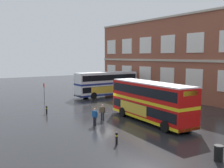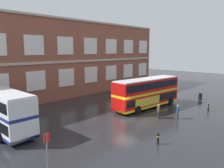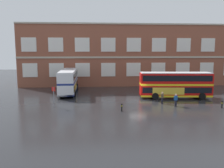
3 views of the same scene
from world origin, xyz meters
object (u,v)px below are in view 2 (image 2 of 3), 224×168
object	(u,v)px
waiting_passenger	(178,111)
safety_bollard_west	(158,139)
second_passenger	(159,111)
station_litter_bin	(200,96)
double_decker_middle	(147,92)
bus_stand_flag	(47,149)
safety_bollard_east	(208,108)

from	to	relation	value
waiting_passenger	safety_bollard_west	size ratio (longest dim) A/B	1.79
second_passenger	station_litter_bin	size ratio (longest dim) A/B	1.65
double_decker_middle	second_passenger	world-z (taller)	double_decker_middle
bus_stand_flag	safety_bollard_west	distance (m)	9.24
safety_bollard_west	bus_stand_flag	bearing A→B (deg)	161.56
safety_bollard_east	waiting_passenger	bearing A→B (deg)	165.83
waiting_passenger	safety_bollard_east	distance (m)	5.88
station_litter_bin	double_decker_middle	bearing A→B (deg)	161.36
station_litter_bin	safety_bollard_west	world-z (taller)	station_litter_bin
second_passenger	bus_stand_flag	size ratio (longest dim) A/B	0.63
second_passenger	bus_stand_flag	distance (m)	14.94
double_decker_middle	waiting_passenger	xyz separation A→B (m)	(-1.83, -5.54, -1.22)
waiting_passenger	station_litter_bin	size ratio (longest dim) A/B	1.65
safety_bollard_west	second_passenger	bearing A→B (deg)	31.17
second_passenger	station_litter_bin	bearing A→B (deg)	1.61
double_decker_middle	safety_bollard_east	distance (m)	8.14
safety_bollard_east	bus_stand_flag	bearing A→B (deg)	173.98
double_decker_middle	bus_stand_flag	distance (m)	18.67
second_passenger	safety_bollard_east	size ratio (longest dim) A/B	1.79
double_decker_middle	safety_bollard_west	world-z (taller)	double_decker_middle
second_passenger	bus_stand_flag	xyz separation A→B (m)	(-14.90, -0.85, 0.70)
double_decker_middle	second_passenger	xyz separation A→B (m)	(-3.17, -3.80, -1.22)
safety_bollard_east	station_litter_bin	bearing A→B (deg)	29.29
station_litter_bin	safety_bollard_west	bearing A→B (deg)	-168.07
station_litter_bin	safety_bollard_east	distance (m)	7.24
waiting_passenger	bus_stand_flag	distance (m)	16.28
double_decker_middle	safety_bollard_east	size ratio (longest dim) A/B	11.78
second_passenger	double_decker_middle	bearing A→B (deg)	50.18
waiting_passenger	bus_stand_flag	bearing A→B (deg)	176.91
bus_stand_flag	station_litter_bin	distance (m)	28.29
station_litter_bin	safety_bollard_west	distance (m)	19.98
second_passenger	safety_bollard_east	distance (m)	7.72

